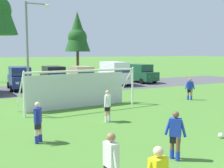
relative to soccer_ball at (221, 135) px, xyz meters
The scene contains 16 objects.
ground_plane 10.61m from the soccer_ball, 100.22° to the left, with size 400.00×400.00×0.00m, color #477A2D.
parking_lot_strip 19.26m from the soccer_ball, 95.61° to the left, with size 52.00×8.40×0.01m, color #4C4C51.
soccer_ball is the anchor object (origin of this frame).
soccer_goal 9.30m from the soccer_ball, 108.28° to the left, with size 7.55×2.51×2.57m.
player_striker_near 7.50m from the soccer_ball, 156.96° to the left, with size 0.45×0.67×1.64m.
player_midfield_center 9.61m from the soccer_ball, 54.35° to the left, with size 0.65×0.50×1.64m.
player_defender_far 6.70m from the soccer_ball, 161.03° to the right, with size 0.33×0.74×1.64m.
player_winger_left 5.56m from the soccer_ball, 121.95° to the left, with size 0.62×0.54×1.64m.
player_winger_right 3.49m from the soccer_ball, 163.67° to the right, with size 0.52×0.64×1.64m.
parked_car_slot_left 20.52m from the soccer_ball, 102.91° to the left, with size 2.31×4.69×2.16m.
parked_car_slot_center_left 19.81m from the soccer_ball, 93.85° to the left, with size 2.30×4.68×2.16m.
parked_car_slot_center 18.46m from the soccer_ball, 86.45° to the left, with size 2.31×4.69×2.16m.
parked_car_slot_center_right 19.89m from the soccer_ball, 74.53° to the left, with size 2.44×4.92×2.52m.
parked_car_slot_right 21.97m from the soccer_ball, 65.23° to the left, with size 2.38×4.72×2.16m.
tree_mid_left 27.89m from the soccer_ball, 81.52° to the left, with size 3.30×3.30×8.80m.
street_lamp 15.48m from the soccer_ball, 108.47° to the left, with size 2.00×0.32×7.36m.
Camera 1 is at (-7.47, -3.43, 3.55)m, focal length 45.24 mm.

